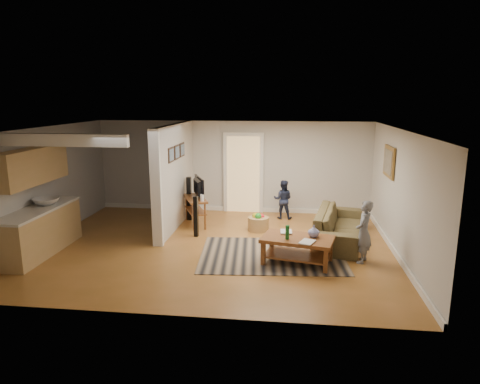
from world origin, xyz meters
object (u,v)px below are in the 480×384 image
object	(u,v)px
tv_console	(196,200)
speaker_left	(196,217)
toddler	(283,218)
toy_basket	(258,223)
sofa	(338,241)
speaker_right	(189,199)
coffee_table	(299,243)
child	(362,262)

from	to	relation	value
tv_console	speaker_left	distance (m)	0.95
toddler	tv_console	bearing A→B (deg)	25.78
toy_basket	sofa	bearing A→B (deg)	-16.95
speaker_right	toy_basket	bearing A→B (deg)	-20.32
toddler	speaker_left	bearing A→B (deg)	46.68
coffee_table	tv_console	xyz separation A→B (m)	(-2.51, 2.28, 0.23)
speaker_left	toy_basket	bearing A→B (deg)	29.56
speaker_right	toddler	xyz separation A→B (m)	(2.41, 0.42, -0.57)
tv_console	toddler	bearing A→B (deg)	-3.00
toy_basket	speaker_right	bearing A→B (deg)	159.15
sofa	toy_basket	bearing A→B (deg)	83.16
coffee_table	toddler	bearing A→B (deg)	96.68
coffee_table	speaker_left	xyz separation A→B (m)	(-2.30, 1.37, 0.07)
tv_console	toddler	xyz separation A→B (m)	(2.14, 0.83, -0.63)
speaker_right	child	bearing A→B (deg)	-31.29
coffee_table	child	distance (m)	1.31
toy_basket	toddler	size ratio (longest dim) A/B	0.49
child	toy_basket	bearing A→B (deg)	-109.67
sofa	speaker_right	xyz separation A→B (m)	(-3.67, 1.26, 0.57)
tv_console	toy_basket	distance (m)	1.67
tv_console	speaker_left	bearing A→B (deg)	-101.35
speaker_left	toddler	distance (m)	2.64
sofa	speaker_right	bearing A→B (deg)	81.17
coffee_table	tv_console	bearing A→B (deg)	137.67
coffee_table	tv_console	size ratio (longest dim) A/B	1.24
sofa	toy_basket	world-z (taller)	toy_basket
sofa	child	world-z (taller)	child
child	speaker_right	bearing A→B (deg)	-101.91
speaker_right	speaker_left	bearing A→B (deg)	-69.89
tv_console	toddler	size ratio (longest dim) A/B	1.15
sofa	coffee_table	world-z (taller)	coffee_table
coffee_table	speaker_right	size ratio (longest dim) A/B	1.29
speaker_right	toy_basket	xyz separation A→B (m)	(1.85, -0.70, -0.38)
toy_basket	tv_console	bearing A→B (deg)	169.40
coffee_table	child	xyz separation A→B (m)	(1.23, 0.21, -0.41)
sofa	coffee_table	size ratio (longest dim) A/B	1.63
child	toddler	xyz separation A→B (m)	(-1.59, 2.90, 0.00)
tv_console	speaker_left	world-z (taller)	tv_console
sofa	child	bearing A→B (deg)	-154.89
toddler	coffee_table	bearing A→B (deg)	101.39
coffee_table	speaker_right	xyz separation A→B (m)	(-2.77, 2.69, 0.16)
sofa	speaker_left	size ratio (longest dim) A/B	2.54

